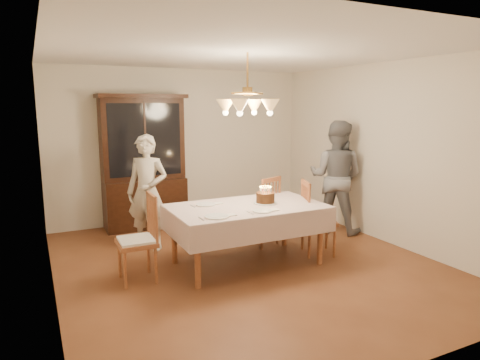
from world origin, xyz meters
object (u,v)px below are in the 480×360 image
dining_table (247,211)px  china_hutch (144,164)px  elderly_woman (147,193)px  birthday_cake (265,198)px  chair_far_side (261,214)px

dining_table → china_hutch: 2.40m
china_hutch → elderly_woman: size_ratio=1.35×
china_hutch → birthday_cake: 2.47m
chair_far_side → dining_table: bearing=-131.9°
china_hutch → birthday_cake: (1.00, -2.25, -0.22)m
elderly_woman → birthday_cake: (1.23, -1.12, 0.02)m
chair_far_side → elderly_woman: bearing=160.7°
dining_table → chair_far_side: size_ratio=1.90×
chair_far_side → birthday_cake: 0.76m
dining_table → elderly_woman: size_ratio=1.18×
elderly_woman → dining_table: bearing=-10.6°
birthday_cake → elderly_woman: bearing=137.6°
dining_table → chair_far_side: chair_far_side is taller
china_hutch → birthday_cake: bearing=-66.1°
chair_far_side → elderly_woman: 1.64m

